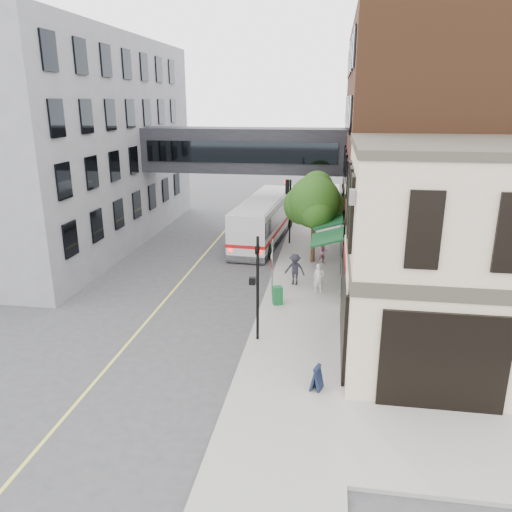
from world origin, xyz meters
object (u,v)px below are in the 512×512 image
(pedestrian_b, at_px, (323,252))
(sandwich_board, at_px, (317,378))
(bus, at_px, (264,218))
(newspaper_box, at_px, (278,295))
(pedestrian_a, at_px, (319,278))
(pedestrian_c, at_px, (295,269))

(pedestrian_b, bearing_deg, sandwich_board, -119.53)
(bus, height_order, newspaper_box, bus)
(pedestrian_a, distance_m, pedestrian_c, 1.62)
(pedestrian_a, xyz_separation_m, pedestrian_b, (0.12, 4.82, -0.02))
(pedestrian_a, relative_size, sandwich_board, 1.73)
(sandwich_board, bearing_deg, bus, 121.44)
(pedestrian_c, bearing_deg, pedestrian_a, -24.68)
(pedestrian_a, xyz_separation_m, newspaper_box, (-1.95, -1.98, -0.31))
(pedestrian_b, distance_m, pedestrian_c, 4.16)
(bus, xyz_separation_m, pedestrian_a, (4.29, -10.02, -0.81))
(sandwich_board, bearing_deg, newspaper_box, 124.91)
(pedestrian_c, bearing_deg, sandwich_board, -70.97)
(bus, relative_size, pedestrian_c, 6.71)
(pedestrian_b, relative_size, pedestrian_c, 0.87)
(pedestrian_c, distance_m, sandwich_board, 10.43)
(bus, bearing_deg, pedestrian_b, -49.74)
(pedestrian_b, height_order, pedestrian_c, pedestrian_c)
(pedestrian_a, relative_size, pedestrian_b, 1.03)
(newspaper_box, xyz_separation_m, sandwich_board, (2.22, -7.40, -0.01))
(newspaper_box, relative_size, sandwich_board, 1.03)
(bus, distance_m, sandwich_board, 19.96)
(newspaper_box, height_order, sandwich_board, newspaper_box)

